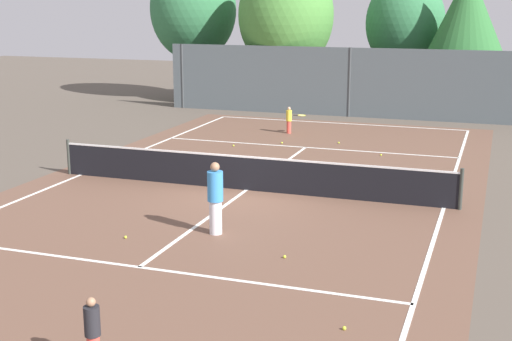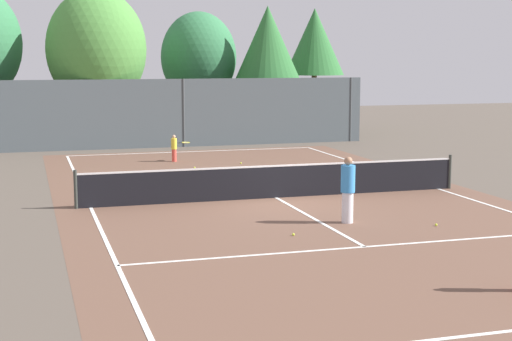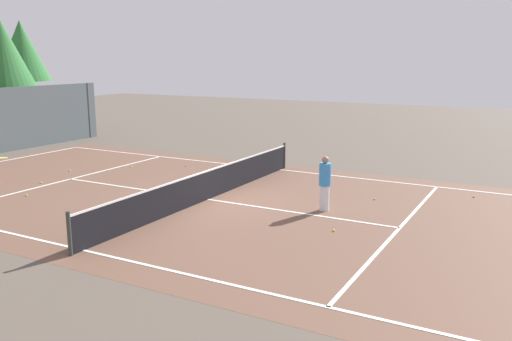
{
  "view_description": "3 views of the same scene",
  "coord_description": "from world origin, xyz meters",
  "views": [
    {
      "loc": [
        6.69,
        -18.38,
        5.28
      ],
      "look_at": [
        0.6,
        -0.88,
        0.83
      ],
      "focal_mm": 49.59,
      "sensor_mm": 36.0,
      "label": 1
    },
    {
      "loc": [
        -7.19,
        -21.95,
        4.23
      ],
      "look_at": [
        -1.09,
        -1.54,
        1.1
      ],
      "focal_mm": 54.55,
      "sensor_mm": 36.0,
      "label": 2
    },
    {
      "loc": [
        -14.42,
        -9.7,
        4.65
      ],
      "look_at": [
        1.48,
        -1.03,
        0.82
      ],
      "focal_mm": 37.6,
      "sensor_mm": 36.0,
      "label": 3
    }
  ],
  "objects": [
    {
      "name": "tennis_net",
      "position": [
        0.0,
        0.0,
        0.51
      ],
      "size": [
        11.9,
        0.1,
        1.1
      ],
      "color": "#333833",
      "rests_on": "ground_plane"
    },
    {
      "name": "tennis_ball_8",
      "position": [
        -1.16,
        -4.89,
        0.03
      ],
      "size": [
        0.07,
        0.07,
        0.07
      ],
      "primitive_type": "sphere",
      "color": "#CCE533",
      "rests_on": "ground_plane"
    },
    {
      "name": "tennis_ball_7",
      "position": [
        4.54,
        -7.79,
        0.03
      ],
      "size": [
        0.07,
        0.07,
        0.07
      ],
      "primitive_type": "sphere",
      "color": "#CCE533",
      "rests_on": "ground_plane"
    },
    {
      "name": "tennis_ball_5",
      "position": [
        2.88,
        5.88,
        0.03
      ],
      "size": [
        0.07,
        0.07,
        0.07
      ],
      "primitive_type": "sphere",
      "color": "#CCE533",
      "rests_on": "ground_plane"
    },
    {
      "name": "tree_2",
      "position": [
        4.91,
        16.45,
        4.75
      ],
      "size": [
        3.62,
        3.62,
        6.8
      ],
      "color": "brown",
      "rests_on": "ground_plane"
    },
    {
      "name": "ball_crate",
      "position": [
        -0.38,
        1.09,
        0.18
      ],
      "size": [
        0.37,
        0.29,
        0.43
      ],
      "color": "green",
      "rests_on": "ground_plane"
    },
    {
      "name": "tennis_ball_2",
      "position": [
        2.64,
        -4.91,
        0.03
      ],
      "size": [
        0.07,
        0.07,
        0.07
      ],
      "primitive_type": "sphere",
      "color": "#CCE533",
      "rests_on": "ground_plane"
    },
    {
      "name": "tennis_ball_3",
      "position": [
        -2.59,
        5.72,
        0.03
      ],
      "size": [
        0.07,
        0.07,
        0.07
      ],
      "primitive_type": "sphere",
      "color": "#CCE533",
      "rests_on": "ground_plane"
    },
    {
      "name": "ground_plane",
      "position": [
        0.0,
        0.0,
        0.0
      ],
      "size": [
        80.0,
        80.0,
        0.0
      ],
      "primitive_type": "plane",
      "color": "brown"
    },
    {
      "name": "tennis_ball_4",
      "position": [
        -1.04,
        6.82,
        0.03
      ],
      "size": [
        0.07,
        0.07,
        0.07
      ],
      "primitive_type": "sphere",
      "color": "#CCE533",
      "rests_on": "ground_plane"
    },
    {
      "name": "tennis_ball_1",
      "position": [
        1.0,
        7.54,
        0.03
      ],
      "size": [
        0.07,
        0.07,
        0.07
      ],
      "primitive_type": "sphere",
      "color": "#CCE533",
      "rests_on": "ground_plane"
    },
    {
      "name": "player_2",
      "position": [
        0.65,
        -3.9,
        0.87
      ],
      "size": [
        0.36,
        0.36,
        1.71
      ],
      "color": "silver",
      "rests_on": "ground_plane"
    },
    {
      "name": "tennis_ball_6",
      "position": [
        4.19,
        3.92,
        0.03
      ],
      "size": [
        0.07,
        0.07,
        0.07
      ],
      "primitive_type": "sphere",
      "color": "#CCE533",
      "rests_on": "ground_plane"
    },
    {
      "name": "court_surface",
      "position": [
        0.0,
        0.0,
        0.0
      ],
      "size": [
        13.0,
        25.0,
        0.01
      ],
      "color": "brown",
      "rests_on": "ground_plane"
    },
    {
      "name": "tree_4",
      "position": [
        8.69,
        19.63,
        5.04
      ],
      "size": [
        3.35,
        3.35,
        6.92
      ],
      "color": "brown",
      "rests_on": "ground_plane"
    },
    {
      "name": "tennis_ball_0",
      "position": [
        -1.36,
        1.27,
        0.03
      ],
      "size": [
        0.07,
        0.07,
        0.07
      ],
      "primitive_type": "sphere",
      "color": "#CCE533",
      "rests_on": "ground_plane"
    }
  ]
}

